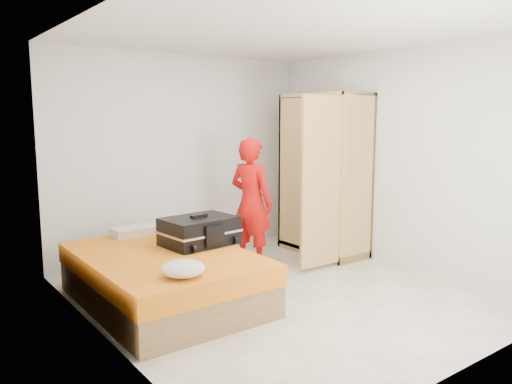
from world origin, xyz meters
TOP-DOWN VIEW (x-y plane):
  - room at (0.00, 0.00)m, footprint 4.00×4.02m
  - bed at (-1.05, 0.48)m, footprint 1.42×2.02m
  - wardrobe at (1.45, 0.86)m, footprint 1.17×1.20m
  - person at (0.36, 0.97)m, footprint 0.54×0.66m
  - suitcase at (-0.61, 0.55)m, footprint 0.77×0.60m
  - round_cushion at (-1.25, -0.28)m, footprint 0.35×0.35m
  - pillow at (-0.96, 1.33)m, footprint 0.53×0.28m

SIDE VIEW (x-z plane):
  - bed at x=-1.05m, z-range 0.00..0.50m
  - pillow at x=-0.96m, z-range 0.50..0.60m
  - round_cushion at x=-1.25m, z-range 0.50..0.63m
  - suitcase at x=-0.61m, z-range 0.48..0.80m
  - person at x=0.36m, z-range 0.00..1.56m
  - wardrobe at x=1.45m, z-range -0.05..2.05m
  - room at x=0.00m, z-range 0.00..2.60m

